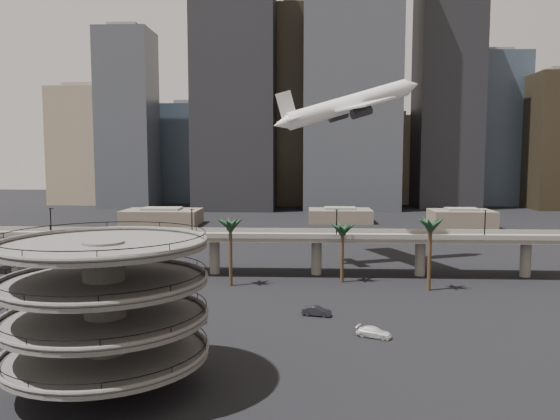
{
  "coord_description": "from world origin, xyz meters",
  "views": [
    {
      "loc": [
        8.54,
        -60.55,
        25.23
      ],
      "look_at": [
        4.42,
        28.0,
        16.55
      ],
      "focal_mm": 35.0,
      "sensor_mm": 36.0,
      "label": 1
    }
  ],
  "objects_px": {
    "car_b": "(317,311)",
    "car_c": "(374,332)",
    "overpass": "(265,240)",
    "parking_ramp": "(105,300)",
    "airborne_jet": "(348,105)",
    "car_a": "(189,317)"
  },
  "relations": [
    {
      "from": "airborne_jet",
      "to": "car_c",
      "type": "bearing_deg",
      "value": -111.48
    },
    {
      "from": "parking_ramp",
      "to": "car_a",
      "type": "height_order",
      "value": "parking_ramp"
    },
    {
      "from": "overpass",
      "to": "car_a",
      "type": "xyz_separation_m",
      "value": [
        -9.08,
        -35.21,
        -6.5
      ]
    },
    {
      "from": "parking_ramp",
      "to": "airborne_jet",
      "type": "height_order",
      "value": "airborne_jet"
    },
    {
      "from": "overpass",
      "to": "car_b",
      "type": "distance_m",
      "value": 33.05
    },
    {
      "from": "overpass",
      "to": "car_c",
      "type": "bearing_deg",
      "value": -65.81
    },
    {
      "from": "parking_ramp",
      "to": "airborne_jet",
      "type": "bearing_deg",
      "value": 66.27
    },
    {
      "from": "car_c",
      "to": "overpass",
      "type": "bearing_deg",
      "value": 46.86
    },
    {
      "from": "airborne_jet",
      "to": "car_b",
      "type": "bearing_deg",
      "value": -121.81
    },
    {
      "from": "overpass",
      "to": "parking_ramp",
      "type": "bearing_deg",
      "value": -102.43
    },
    {
      "from": "car_b",
      "to": "car_c",
      "type": "xyz_separation_m",
      "value": [
        7.82,
        -9.94,
        -0.04
      ]
    },
    {
      "from": "car_a",
      "to": "car_b",
      "type": "bearing_deg",
      "value": -73.66
    },
    {
      "from": "airborne_jet",
      "to": "car_b",
      "type": "height_order",
      "value": "airborne_jet"
    },
    {
      "from": "car_c",
      "to": "car_b",
      "type": "bearing_deg",
      "value": 60.86
    },
    {
      "from": "airborne_jet",
      "to": "car_a",
      "type": "bearing_deg",
      "value": -141.35
    },
    {
      "from": "parking_ramp",
      "to": "car_c",
      "type": "distance_m",
      "value": 37.38
    },
    {
      "from": "overpass",
      "to": "airborne_jet",
      "type": "height_order",
      "value": "airborne_jet"
    },
    {
      "from": "parking_ramp",
      "to": "car_c",
      "type": "xyz_separation_m",
      "value": [
        31.24,
        18.4,
        -9.12
      ]
    },
    {
      "from": "car_b",
      "to": "car_c",
      "type": "bearing_deg",
      "value": -128.29
    },
    {
      "from": "car_a",
      "to": "car_c",
      "type": "relative_size",
      "value": 1.0
    },
    {
      "from": "parking_ramp",
      "to": "car_b",
      "type": "bearing_deg",
      "value": 50.42
    },
    {
      "from": "overpass",
      "to": "car_b",
      "type": "height_order",
      "value": "overpass"
    }
  ]
}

